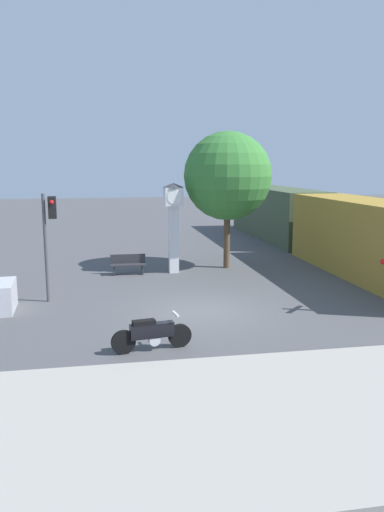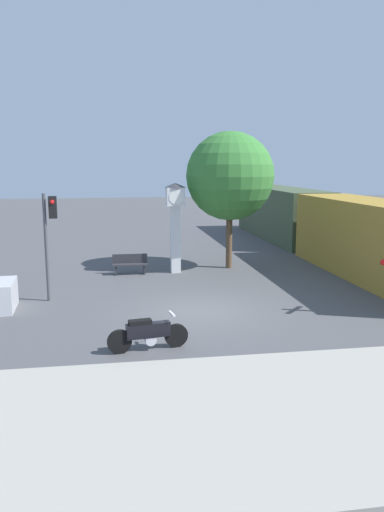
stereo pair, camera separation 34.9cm
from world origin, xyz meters
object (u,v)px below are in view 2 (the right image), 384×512
(motorcycle, at_px, (148,333))
(bench, at_px, (130,264))
(freight_train, at_px, (318,224))
(traffic_light, at_px, (50,227))
(street_tree, at_px, (230,176))
(clock_tower, at_px, (175,214))

(motorcycle, distance_m, bench, 9.69)
(motorcycle, xyz_separation_m, bench, (-0.12, 9.69, 0.01))
(freight_train, distance_m, traffic_light, 15.76)
(freight_train, height_order, street_tree, street_tree)
(motorcycle, relative_size, street_tree, 0.34)
(street_tree, distance_m, bench, 6.26)
(clock_tower, bearing_deg, traffic_light, -140.85)
(freight_train, height_order, traffic_light, traffic_light)
(freight_train, bearing_deg, clock_tower, -157.10)
(street_tree, bearing_deg, clock_tower, -167.35)
(motorcycle, height_order, street_tree, street_tree)
(freight_train, xyz_separation_m, street_tree, (-5.84, -3.00, 2.73))
(freight_train, distance_m, street_tree, 7.11)
(bench, bearing_deg, freight_train, 19.06)
(traffic_light, relative_size, bench, 2.48)
(motorcycle, distance_m, street_tree, 12.05)
(clock_tower, distance_m, street_tree, 3.23)
(traffic_light, height_order, bench, traffic_light)
(freight_train, bearing_deg, bench, -160.94)
(bench, bearing_deg, traffic_light, -126.25)
(clock_tower, bearing_deg, street_tree, 12.65)
(motorcycle, height_order, traffic_light, traffic_light)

